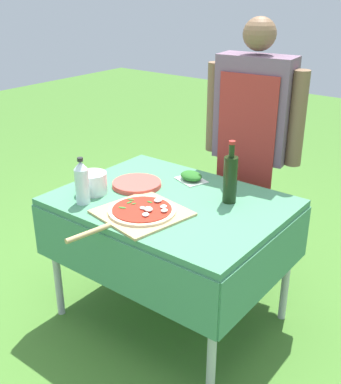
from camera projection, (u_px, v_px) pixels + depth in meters
name	position (u px, v px, depth m)	size (l,w,h in m)	color
ground_plane	(171.00, 315.00, 2.73)	(12.00, 12.00, 0.00)	#477A2D
prep_table	(171.00, 214.00, 2.47)	(1.15, 0.87, 0.72)	#478960
person_cook	(252.00, 134.00, 2.77)	(0.59, 0.23, 1.57)	#4C4C51
pizza_on_peel	(141.00, 212.00, 2.27)	(0.43, 0.62, 0.05)	tan
oil_bottle	(230.00, 178.00, 2.36)	(0.07, 0.07, 0.32)	black
water_bottle	(82.00, 182.00, 2.35)	(0.07, 0.07, 0.24)	silver
herb_container	(191.00, 177.00, 2.65)	(0.19, 0.17, 0.05)	silver
mixing_tub	(93.00, 183.00, 2.49)	(0.15, 0.15, 0.11)	silver
plate_stack	(137.00, 184.00, 2.58)	(0.26, 0.26, 0.02)	#DB4C42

